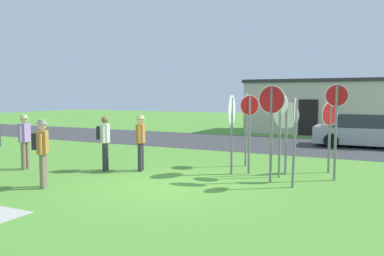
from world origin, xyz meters
The scene contains 17 objects.
ground_plane centered at (0.00, 0.00, 0.00)m, with size 80.00×80.00×0.00m, color #518E33.
street_asphalt centered at (0.00, 9.58, 0.00)m, with size 60.00×6.40×0.01m, color #38383A.
building_background centered at (1.13, 16.55, 1.66)m, with size 8.07×4.36×3.31m.
parked_car_on_street centered at (4.20, 10.47, 0.69)m, with size 4.35×2.12×1.51m.
stop_sign_leaning_right centered at (2.42, 2.72, 1.48)m, with size 0.66×0.44×2.16m.
stop_sign_rear_left centered at (1.41, 2.35, 1.56)m, with size 0.46×0.42×2.36m.
stop_sign_leaning_left centered at (2.34, 2.27, 1.60)m, with size 0.51×0.38×2.42m.
stop_sign_nearest centered at (3.81, 2.51, 1.74)m, with size 0.61×0.14×2.65m.
stop_sign_rear_right centered at (2.27, 1.55, 1.80)m, with size 0.76×0.16×2.62m.
stop_sign_far_back centered at (0.94, 2.11, 1.64)m, with size 0.13×0.89×2.36m.
stop_sign_center_cluster centered at (0.92, 3.52, 1.63)m, with size 0.41×0.55×2.42m.
stop_sign_low_front centered at (3.53, 3.60, 1.48)m, with size 0.39×0.65×2.17m.
stop_sign_tallest centered at (2.96, 1.19, 1.52)m, with size 0.13×0.62×2.29m.
person_in_dark_shirt centered at (-2.78, -1.62, 1.01)m, with size 0.46×0.49×1.74m.
person_in_teal centered at (-5.20, -0.07, 0.98)m, with size 0.32×0.55×1.74m.
person_in_blue centered at (-1.77, 1.33, 0.98)m, with size 0.33×0.54×1.74m.
person_holding_notes centered at (-2.81, 0.88, 0.98)m, with size 0.45×0.53×1.69m.
Camera 1 is at (4.88, -8.69, 2.36)m, focal length 36.23 mm.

